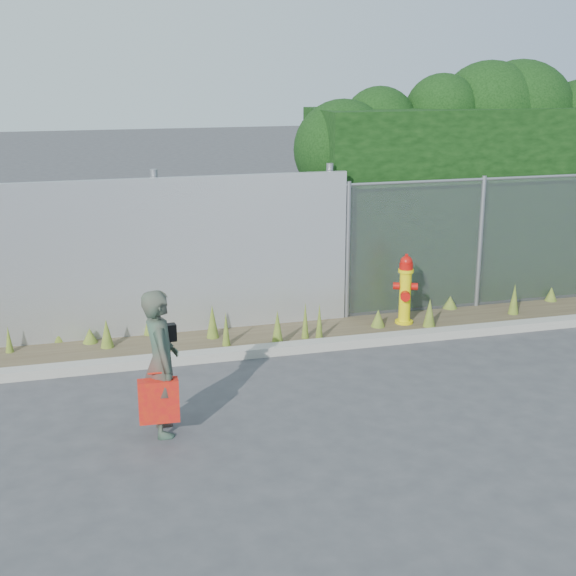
# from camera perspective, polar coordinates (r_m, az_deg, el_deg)

# --- Properties ---
(ground) EXTENTS (80.00, 80.00, 0.00)m
(ground) POSITION_cam_1_polar(r_m,az_deg,el_deg) (9.05, 4.25, -8.30)
(ground) COLOR #3B3A3D
(ground) RESTS_ON ground
(curb) EXTENTS (16.00, 0.22, 0.12)m
(curb) POSITION_cam_1_polar(r_m,az_deg,el_deg) (10.61, 0.98, -4.21)
(curb) COLOR gray
(curb) RESTS_ON ground
(weed_strip) EXTENTS (16.00, 1.33, 0.53)m
(weed_strip) POSITION_cam_1_polar(r_m,az_deg,el_deg) (11.12, -3.05, -2.99)
(weed_strip) COLOR #4A3D2A
(weed_strip) RESTS_ON ground
(corrugated_fence) EXTENTS (8.50, 0.21, 2.30)m
(corrugated_fence) POSITION_cam_1_polar(r_m,az_deg,el_deg) (11.08, -17.16, 1.57)
(corrugated_fence) COLOR #B2B4B9
(corrugated_fence) RESTS_ON ground
(chainlink_fence) EXTENTS (6.50, 0.07, 2.05)m
(chainlink_fence) POSITION_cam_1_polar(r_m,az_deg,el_deg) (13.16, 17.51, 3.38)
(chainlink_fence) COLOR gray
(chainlink_fence) RESTS_ON ground
(hedge) EXTENTS (7.64, 1.98, 3.75)m
(hedge) POSITION_cam_1_polar(r_m,az_deg,el_deg) (14.00, 16.14, 8.39)
(hedge) COLOR black
(hedge) RESTS_ON ground
(fire_hydrant) EXTENTS (0.35, 0.32, 1.05)m
(fire_hydrant) POSITION_cam_1_polar(r_m,az_deg,el_deg) (11.68, 8.35, -0.19)
(fire_hydrant) COLOR yellow
(fire_hydrant) RESTS_ON ground
(woman) EXTENTS (0.37, 0.56, 1.52)m
(woman) POSITION_cam_1_polar(r_m,az_deg,el_deg) (8.21, -9.03, -5.27)
(woman) COLOR #116C4F
(woman) RESTS_ON ground
(red_tote_bag) EXTENTS (0.40, 0.15, 0.53)m
(red_tote_bag) POSITION_cam_1_polar(r_m,az_deg,el_deg) (8.18, -9.18, -7.91)
(red_tote_bag) COLOR red
(black_shoulder_bag) EXTENTS (0.24, 0.10, 0.18)m
(black_shoulder_bag) POSITION_cam_1_polar(r_m,az_deg,el_deg) (8.23, -8.79, -3.19)
(black_shoulder_bag) COLOR black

